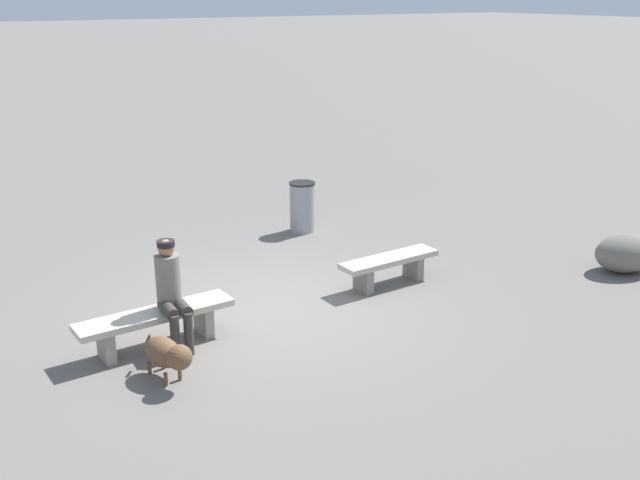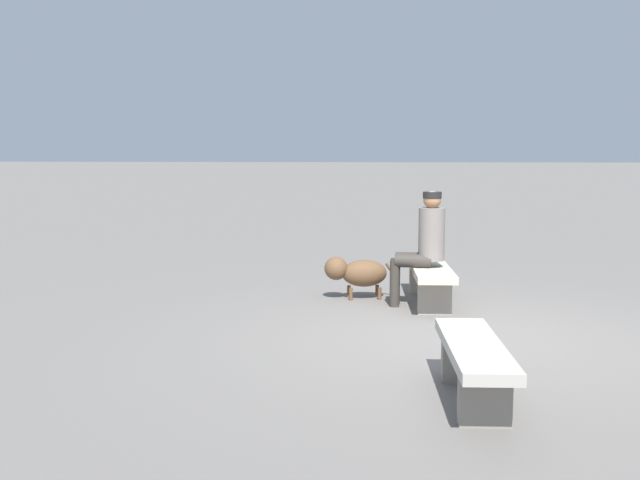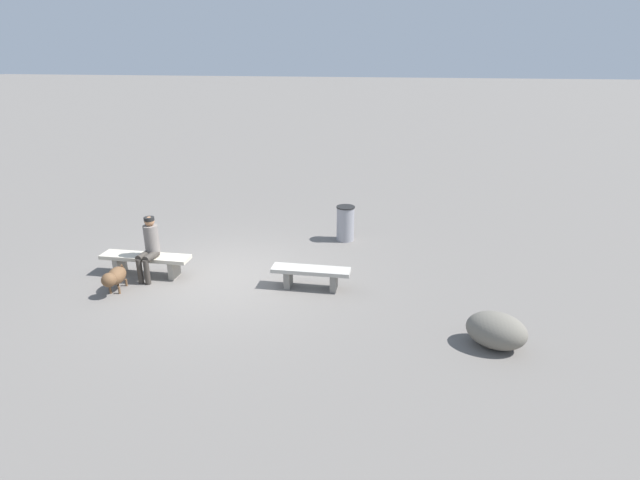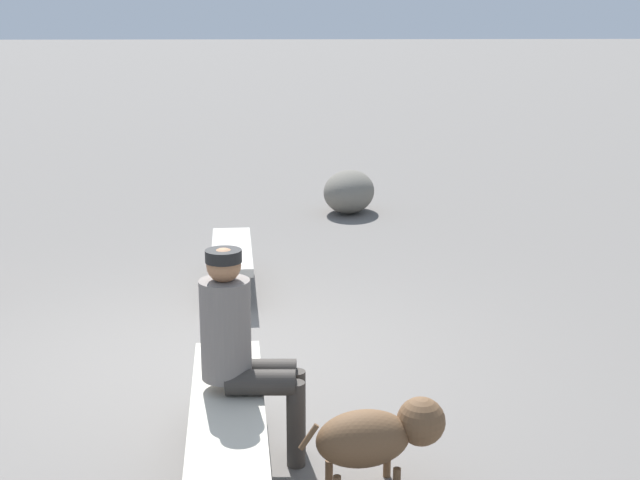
% 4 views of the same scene
% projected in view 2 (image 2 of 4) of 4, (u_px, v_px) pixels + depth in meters
% --- Properties ---
extents(ground, '(210.00, 210.00, 0.06)m').
position_uv_depth(ground, '(463.00, 342.00, 7.20)').
color(ground, slate).
extents(bench_left, '(1.57, 0.46, 0.43)m').
position_uv_depth(bench_left, '(474.00, 359.00, 5.36)').
color(bench_left, gray).
rests_on(bench_left, ground).
extents(bench_right, '(1.91, 0.51, 0.45)m').
position_uv_depth(bench_right, '(429.00, 274.00, 8.85)').
color(bench_right, gray).
rests_on(bench_right, ground).
extents(seated_person, '(0.33, 0.61, 1.30)m').
position_uv_depth(seated_person, '(423.00, 242.00, 8.63)').
color(seated_person, slate).
rests_on(seated_person, ground).
extents(dog, '(0.41, 0.83, 0.51)m').
position_uv_depth(dog, '(357.00, 272.00, 9.10)').
color(dog, brown).
rests_on(dog, ground).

